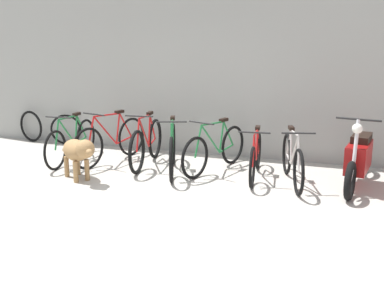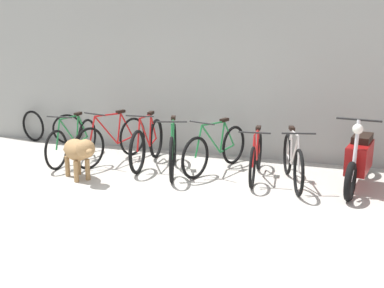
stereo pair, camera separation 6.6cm
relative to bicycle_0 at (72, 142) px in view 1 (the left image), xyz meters
The scene contains 13 objects.
ground_plane 2.55m from the bicycle_0, 41.63° to the right, with size 60.00×60.00×0.00m, color #ADA89E.
shop_wall_back 2.65m from the bicycle_0, 35.15° to the left, with size 9.90×0.20×3.33m.
bicycle_0 is the anchor object (origin of this frame).
bicycle_1 0.69m from the bicycle_0, 17.08° to the left, with size 0.56×1.73×0.90m.
bicycle_2 1.33m from the bicycle_0, ahead, with size 0.46×1.69×0.91m.
bicycle_3 1.88m from the bicycle_0, ahead, with size 0.64×1.64×0.90m.
bicycle_4 2.51m from the bicycle_0, ahead, with size 0.65×1.64×0.86m.
bicycle_5 3.18m from the bicycle_0, ahead, with size 0.46×1.58×0.79m.
bicycle_6 3.75m from the bicycle_0, ahead, with size 0.56×1.59×0.85m.
motorcycle 4.66m from the bicycle_0, ahead, with size 0.58×1.82×1.06m.
stray_dog 1.11m from the bicycle_0, 51.96° to the right, with size 0.93×0.72×0.67m.
spare_tire_left 1.37m from the bicycle_0, 127.71° to the left, with size 0.58×0.27×0.61m.
spare_tire_right 1.99m from the bicycle_0, 147.03° to the left, with size 0.64×0.19×0.64m.
Camera 1 is at (2.45, -4.82, 2.10)m, focal length 42.00 mm.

